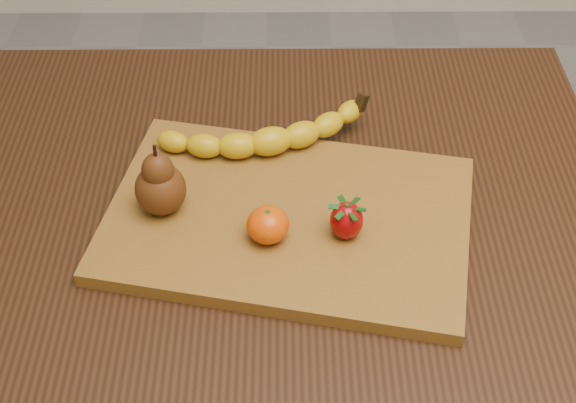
{
  "coord_description": "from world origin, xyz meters",
  "views": [
    {
      "loc": [
        0.06,
        -0.77,
        1.49
      ],
      "look_at": [
        0.06,
        -0.05,
        0.8
      ],
      "focal_mm": 50.0,
      "sensor_mm": 36.0,
      "label": 1
    }
  ],
  "objects_px": {
    "table": "(244,247)",
    "cutting_board": "(288,219)",
    "pear": "(159,178)",
    "mandarin": "(268,225)"
  },
  "relations": [
    {
      "from": "cutting_board",
      "to": "mandarin",
      "type": "height_order",
      "value": "mandarin"
    },
    {
      "from": "pear",
      "to": "cutting_board",
      "type": "bearing_deg",
      "value": -3.94
    },
    {
      "from": "table",
      "to": "cutting_board",
      "type": "bearing_deg",
      "value": -40.33
    },
    {
      "from": "pear",
      "to": "mandarin",
      "type": "height_order",
      "value": "pear"
    },
    {
      "from": "table",
      "to": "cutting_board",
      "type": "relative_size",
      "value": 2.22
    },
    {
      "from": "table",
      "to": "mandarin",
      "type": "relative_size",
      "value": 19.34
    },
    {
      "from": "table",
      "to": "mandarin",
      "type": "xyz_separation_m",
      "value": [
        0.04,
        -0.09,
        0.14
      ]
    },
    {
      "from": "table",
      "to": "mandarin",
      "type": "bearing_deg",
      "value": -68.77
    },
    {
      "from": "cutting_board",
      "to": "pear",
      "type": "height_order",
      "value": "pear"
    },
    {
      "from": "pear",
      "to": "mandarin",
      "type": "relative_size",
      "value": 1.93
    }
  ]
}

